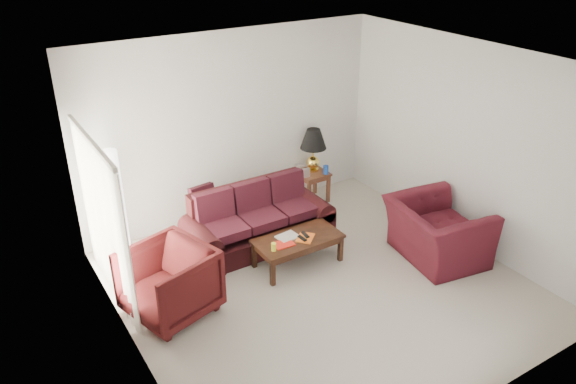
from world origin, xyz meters
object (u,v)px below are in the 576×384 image
(sofa, at_px, (259,219))
(armchair_right, at_px, (437,232))
(coffee_table, at_px, (298,251))
(floor_lamp, at_px, (116,204))
(armchair_left, at_px, (169,282))
(end_table, at_px, (312,186))

(sofa, relative_size, armchair_right, 1.69)
(coffee_table, bearing_deg, floor_lamp, 162.64)
(sofa, relative_size, floor_lamp, 1.32)
(sofa, distance_m, coffee_table, 0.80)
(sofa, relative_size, armchair_left, 2.20)
(sofa, relative_size, coffee_table, 1.78)
(floor_lamp, height_order, coffee_table, floor_lamp)
(sofa, height_order, end_table, sofa)
(armchair_right, bearing_deg, armchair_left, 86.55)
(sofa, xyz_separation_m, armchair_right, (2.00, -1.64, -0.03))
(armchair_left, height_order, coffee_table, armchair_left)
(floor_lamp, distance_m, armchair_left, 1.69)
(armchair_right, xyz_separation_m, coffee_table, (-1.78, 0.91, -0.21))
(sofa, distance_m, end_table, 1.71)
(armchair_left, xyz_separation_m, armchair_right, (3.72, -0.83, -0.03))
(sofa, distance_m, armchair_left, 1.91)
(sofa, bearing_deg, coffee_table, -76.43)
(sofa, xyz_separation_m, armchair_left, (-1.72, -0.82, 0.00))
(sofa, height_order, floor_lamp, floor_lamp)
(floor_lamp, bearing_deg, armchair_right, -32.87)
(end_table, height_order, armchair_right, armchair_right)
(end_table, relative_size, armchair_right, 0.41)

